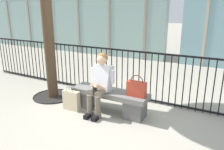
{
  "coord_description": "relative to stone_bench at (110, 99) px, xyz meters",
  "views": [
    {
      "loc": [
        2.04,
        -3.62,
        2.02
      ],
      "look_at": [
        0.0,
        0.1,
        0.75
      ],
      "focal_mm": 35.6,
      "sensor_mm": 36.0,
      "label": 1
    }
  ],
  "objects": [
    {
      "name": "ground_plane",
      "position": [
        0.0,
        0.0,
        -0.27
      ],
      "size": [
        60.0,
        60.0,
        0.0
      ],
      "primitive_type": "plane",
      "color": "#A8A091"
    },
    {
      "name": "handbag_on_bench",
      "position": [
        0.58,
        -0.01,
        0.33
      ],
      "size": [
        0.36,
        0.14,
        0.41
      ],
      "color": "#B23823",
      "rests_on": "stone_bench"
    },
    {
      "name": "plaza_railing",
      "position": [
        -0.0,
        0.85,
        0.31
      ],
      "size": [
        9.01,
        0.04,
        1.14
      ],
      "color": "black",
      "rests_on": "ground"
    },
    {
      "name": "stone_bench",
      "position": [
        0.0,
        0.0,
        0.0
      ],
      "size": [
        1.6,
        0.44,
        0.45
      ],
      "color": "slate",
      "rests_on": "ground"
    },
    {
      "name": "shopping_bag",
      "position": [
        -0.73,
        -0.31,
        -0.06
      ],
      "size": [
        0.37,
        0.12,
        0.52
      ],
      "color": "beige",
      "rests_on": "ground"
    },
    {
      "name": "seated_person_with_phone",
      "position": [
        -0.14,
        -0.13,
        0.38
      ],
      "size": [
        0.52,
        0.66,
        1.21
      ],
      "color": "#6B6051",
      "rests_on": "ground"
    }
  ]
}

